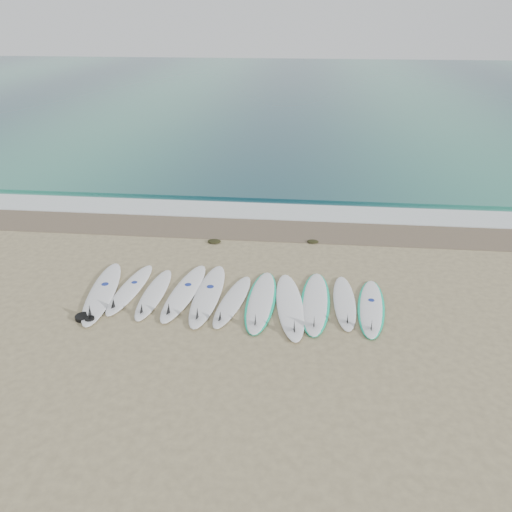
# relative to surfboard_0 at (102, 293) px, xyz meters

# --- Properties ---
(ground) EXTENTS (120.00, 120.00, 0.00)m
(ground) POSITION_rel_surfboard_0_xyz_m (3.08, 0.12, -0.06)
(ground) COLOR #978862
(ocean) EXTENTS (120.00, 55.00, 0.03)m
(ocean) POSITION_rel_surfboard_0_xyz_m (3.08, 32.62, -0.05)
(ocean) COLOR #21605B
(ocean) RESTS_ON ground
(wet_sand_band) EXTENTS (120.00, 1.80, 0.01)m
(wet_sand_band) POSITION_rel_surfboard_0_xyz_m (3.08, 4.22, -0.06)
(wet_sand_band) COLOR brown
(wet_sand_band) RESTS_ON ground
(foam_band) EXTENTS (120.00, 1.40, 0.04)m
(foam_band) POSITION_rel_surfboard_0_xyz_m (3.08, 5.62, -0.04)
(foam_band) COLOR silver
(foam_band) RESTS_ON ground
(wave_crest) EXTENTS (120.00, 1.00, 0.10)m
(wave_crest) POSITION_rel_surfboard_0_xyz_m (3.08, 7.12, -0.01)
(wave_crest) COLOR #21605B
(wave_crest) RESTS_ON ground
(surfboard_0) EXTENTS (0.99, 2.94, 0.37)m
(surfboard_0) POSITION_rel_surfboard_0_xyz_m (0.00, 0.00, 0.00)
(surfboard_0) COLOR white
(surfboard_0) RESTS_ON ground
(surfboard_1) EXTENTS (0.72, 2.45, 0.31)m
(surfboard_1) POSITION_rel_surfboard_0_xyz_m (0.58, 0.24, -0.01)
(surfboard_1) COLOR white
(surfboard_1) RESTS_ON ground
(surfboard_2) EXTENTS (0.54, 2.34, 0.30)m
(surfboard_2) POSITION_rel_surfboard_0_xyz_m (1.19, 0.08, -0.01)
(surfboard_2) COLOR white
(surfboard_2) RESTS_ON ground
(surfboard_3) EXTENTS (0.86, 2.74, 0.34)m
(surfboard_3) POSITION_rel_surfboard_0_xyz_m (1.87, 0.21, -0.00)
(surfboard_3) COLOR white
(surfboard_3) RESTS_ON ground
(surfboard_4) EXTENTS (0.66, 2.85, 0.36)m
(surfboard_4) POSITION_rel_surfboard_0_xyz_m (2.44, 0.14, -0.00)
(surfboard_4) COLOR white
(surfboard_4) RESTS_ON ground
(surfboard_5) EXTENTS (0.88, 2.37, 0.30)m
(surfboard_5) POSITION_rel_surfboard_0_xyz_m (3.03, -0.05, -0.01)
(surfboard_5) COLOR white
(surfboard_5) RESTS_ON ground
(surfboard_6) EXTENTS (0.73, 2.72, 0.34)m
(surfboard_6) POSITION_rel_surfboard_0_xyz_m (3.68, 0.03, -0.01)
(surfboard_6) COLOR white
(surfboard_6) RESTS_ON ground
(surfboard_7) EXTENTS (0.92, 2.85, 0.36)m
(surfboard_7) POSITION_rel_surfboard_0_xyz_m (4.34, -0.13, -0.00)
(surfboard_7) COLOR white
(surfboard_7) RESTS_ON ground
(surfboard_8) EXTENTS (0.75, 2.74, 0.34)m
(surfboard_8) POSITION_rel_surfboard_0_xyz_m (4.90, 0.09, -0.01)
(surfboard_8) COLOR white
(surfboard_8) RESTS_ON ground
(surfboard_9) EXTENTS (0.50, 2.35, 0.30)m
(surfboard_9) POSITION_rel_surfboard_0_xyz_m (5.55, 0.15, -0.01)
(surfboard_9) COLOR white
(surfboard_9) RESTS_ON ground
(surfboard_10) EXTENTS (0.85, 2.50, 0.31)m
(surfboard_10) POSITION_rel_surfboard_0_xyz_m (6.12, 0.01, -0.02)
(surfboard_10) COLOR white
(surfboard_10) RESTS_ON ground
(seaweed_near) EXTENTS (0.38, 0.30, 0.07)m
(seaweed_near) POSITION_rel_surfboard_0_xyz_m (2.08, 3.13, -0.03)
(seaweed_near) COLOR black
(seaweed_near) RESTS_ON ground
(seaweed_far) EXTENTS (0.33, 0.26, 0.06)m
(seaweed_far) POSITION_rel_surfboard_0_xyz_m (4.85, 3.40, -0.03)
(seaweed_far) COLOR black
(seaweed_far) RESTS_ON ground
(leash_coil) EXTENTS (0.46, 0.36, 0.11)m
(leash_coil) POSITION_rel_surfboard_0_xyz_m (0.00, -0.99, -0.01)
(leash_coil) COLOR black
(leash_coil) RESTS_ON ground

